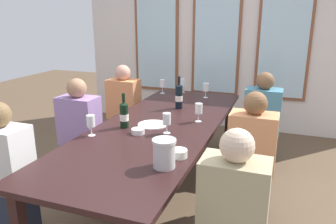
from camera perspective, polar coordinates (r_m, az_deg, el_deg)
The scene contains 21 objects.
ground_plane at distance 3.28m, azimuth -1.46°, elevation -14.47°, with size 12.00×12.00×0.00m, color brown.
back_wall_with_windows at distance 5.07m, azimuth 8.45°, elevation 13.60°, with size 4.21×0.10×2.90m.
dining_table at distance 2.99m, azimuth -1.56°, elevation -3.23°, with size 1.01×2.78×0.74m.
white_plate_0 at distance 2.95m, azimuth -2.67°, elevation -2.19°, with size 0.27×0.27×0.01m, color white.
metal_pitcher at distance 2.12m, azimuth -0.66°, elevation -7.13°, with size 0.16×0.16×0.19m.
wine_bottle_0 at distance 3.45m, azimuth 1.98°, elevation 2.77°, with size 0.08×0.08×0.34m.
wine_bottle_1 at distance 2.88m, azimuth -7.60°, elevation -0.46°, with size 0.08×0.08×0.31m.
tasting_bowl_0 at distance 2.74m, azimuth -5.21°, elevation -3.32°, with size 0.11×0.11×0.04m, color silver.
tasting_bowl_1 at distance 2.30m, azimuth 1.87°, elevation -7.15°, with size 0.12×0.12×0.05m, color silver.
wine_glass_0 at distance 3.93m, azimuth 6.56°, elevation 4.15°, with size 0.07×0.07×0.17m.
wine_glass_1 at distance 2.73m, azimuth -13.21°, elevation -1.70°, with size 0.07×0.07×0.17m.
wine_glass_2 at distance 4.19m, azimuth 2.51°, elevation 5.06°, with size 0.07×0.07×0.17m.
wine_glass_3 at distance 2.71m, azimuth -0.22°, elevation -1.35°, with size 0.07×0.07×0.17m.
wine_glass_4 at distance 3.02m, azimuth 5.33°, elevation 0.53°, with size 0.07×0.07×0.17m.
wine_glass_5 at distance 4.13m, azimuth -0.97°, elevation 4.84°, with size 0.07×0.07×0.17m.
seated_person_0 at distance 3.40m, azimuth -14.89°, elevation -4.10°, with size 0.38×0.24×1.11m.
seated_person_1 at distance 2.85m, azimuth 14.16°, elevation -8.06°, with size 0.38×0.24×1.11m.
seated_person_2 at distance 4.15m, azimuth -7.58°, elevation 0.08°, with size 0.38×0.24×1.11m.
seated_person_3 at distance 3.77m, azimuth 15.85°, elevation -2.14°, with size 0.38×0.24×1.11m.
seated_person_4 at distance 2.75m, azimuth -26.07°, elevation -10.26°, with size 0.38×0.24×1.11m.
seated_person_5 at distance 2.04m, azimuth 11.01°, elevation -18.54°, with size 0.38×0.24×1.11m.
Camera 1 is at (1.05, -2.61, 1.69)m, focal length 35.26 mm.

